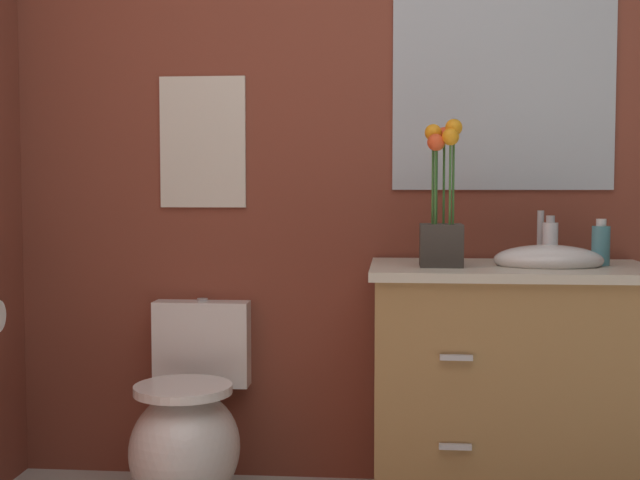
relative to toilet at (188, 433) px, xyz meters
name	(u,v)px	position (x,y,z in m)	size (l,w,h in m)	color
wall_back	(445,149)	(0.91, 0.30, 1.01)	(4.42, 0.05, 2.50)	brown
toilet	(188,433)	(0.00, 0.00, 0.00)	(0.38, 0.59, 0.69)	white
vanity_cabinet	(511,387)	(1.12, -0.03, 0.19)	(0.94, 0.56, 1.03)	#9E7242
flower_vase	(441,214)	(0.88, -0.07, 0.78)	(0.14, 0.14, 0.48)	#38332D
soap_bottle	(550,242)	(1.26, 0.09, 0.68)	(0.05, 0.05, 0.16)	white
lotion_bottle	(601,244)	(1.41, 0.02, 0.67)	(0.06, 0.06, 0.16)	teal
wall_poster	(203,142)	(0.00, 0.27, 1.04)	(0.33, 0.01, 0.49)	silver
wall_mirror	(503,94)	(1.11, 0.27, 1.21)	(0.80, 0.01, 0.70)	#B2BCC6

